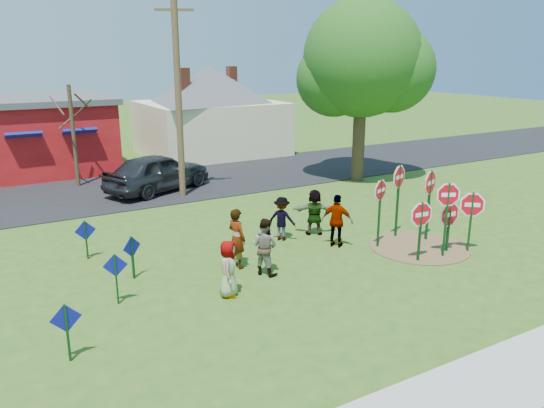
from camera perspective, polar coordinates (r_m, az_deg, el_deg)
The scene contains 27 objects.
ground at distance 16.01m, azimuth 1.41°, elevation -6.40°, with size 120.00×120.00×0.00m, color #2C5418.
sidewalk at distance 11.21m, azimuth 21.95°, elevation -17.93°, with size 22.00×1.80×0.08m, color #9E9E99.
road at distance 26.06m, azimuth -11.86°, elevation 2.11°, with size 120.00×7.50×0.04m, color black.
dirt_patch at distance 17.94m, azimuth 15.54°, elevation -4.45°, with size 3.20×3.20×0.03m, color brown.
red_building at distance 30.99m, azimuth -25.73°, elevation 6.70°, with size 9.40×7.69×3.90m.
cream_house at distance 33.52m, azimuth -6.67°, elevation 10.38°, with size 9.40×9.40×6.50m.
stop_sign_a at distance 16.34m, azimuth 15.74°, elevation -1.55°, with size 1.03×0.15×2.00m.
stop_sign_b at distance 18.23m, azimuth 13.48°, elevation 2.21°, with size 1.01×0.39×2.64m.
stop_sign_c at distance 16.82m, azimuth 18.36°, elevation 0.13°, with size 0.89×0.47×2.49m.
stop_sign_d at distance 18.18m, azimuth 16.63°, elevation 1.67°, with size 1.06×0.41×2.56m.
stop_sign_e at distance 17.45m, azimuth 18.53°, elevation -1.35°, with size 1.13×0.08×1.80m.
stop_sign_f at distance 17.61m, azimuth 20.70°, elevation -0.44°, with size 0.85×0.66×2.08m.
stop_sign_g at distance 17.15m, azimuth 11.55°, elevation 0.66°, with size 0.88×0.30×2.37m.
blue_diamond_a at distance 11.70m, azimuth -21.23°, elevation -12.13°, with size 0.63×0.06×1.27m.
blue_diamond_b at distance 13.78m, azimuth -16.45°, elevation -7.12°, with size 0.60×0.14×1.34m.
blue_diamond_c at distance 15.19m, azimuth -14.81°, elevation -5.06°, with size 0.57×0.30×1.26m.
blue_diamond_d at distance 17.06m, azimuth -19.40°, elevation -3.19°, with size 0.63×0.06×1.23m.
person_a at distance 13.74m, azimuth -4.74°, elevation -6.95°, with size 0.73×0.48×1.50m, color #3E449C.
person_b at distance 15.46m, azimuth -3.80°, elevation -3.70°, with size 0.65×0.43×1.79m, color #2A6D5C.
person_c at distance 15.00m, azimuth -0.79°, elevation -4.58°, with size 0.80×0.63×1.65m, color brown.
person_d at distance 17.73m, azimuth 1.06°, elevation -1.59°, with size 0.97×0.56×1.49m, color #343539.
person_e at distance 17.21m, azimuth 7.02°, elevation -1.82°, with size 1.02×0.43×1.75m, color #4C3163.
person_f at distance 18.32m, azimuth 4.59°, elevation -0.87°, with size 1.50×0.48×1.61m, color #1A4B22.
suv at distance 24.57m, azimuth -12.19°, elevation 3.38°, with size 2.04×5.08×1.73m, color #2D2C31.
utility_pole at distance 22.97m, azimuth -10.08°, elevation 12.11°, with size 2.06×0.90×8.85m.
leafy_tree at distance 26.17m, azimuth 9.91°, elevation 14.58°, with size 6.10×5.56×8.67m.
bare_tree_east at distance 26.25m, azimuth -20.70°, elevation 8.29°, with size 1.80×1.80×4.73m.
Camera 1 is at (-7.74, -12.64, 6.07)m, focal length 35.00 mm.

